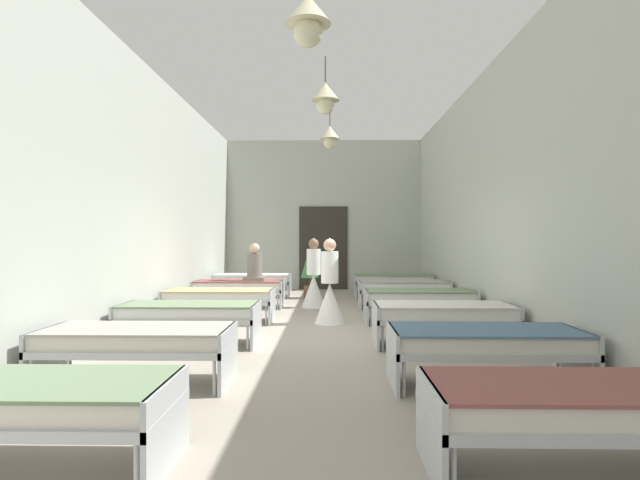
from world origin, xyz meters
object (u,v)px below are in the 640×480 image
object	(u,v)px
bed_right_row_1	(486,342)
nurse_near_aisle	(330,293)
bed_right_row_4	(403,287)
bed_left_row_5	(253,280)
bed_left_row_2	(189,313)
bed_right_row_2	(443,314)
bed_right_row_3	(419,298)
bed_left_row_1	(137,341)
bed_left_row_3	(219,297)
bed_left_row_4	(239,287)
patient_seated_primary	(255,267)
potted_plant	(310,267)
bed_left_row_0	(22,402)
bed_right_row_0	(580,405)
bed_right_row_5	(392,280)
nurse_mid_aisle	(314,283)

from	to	relation	value
bed_right_row_1	nurse_near_aisle	size ratio (longest dim) A/B	1.28
bed_right_row_4	bed_left_row_5	bearing A→B (deg)	151.59
bed_left_row_2	bed_right_row_2	bearing A→B (deg)	0.00
bed_left_row_5	bed_right_row_3	bearing A→B (deg)	-47.26
bed_left_row_1	bed_left_row_3	xyz separation A→B (m)	(0.00, 3.80, 0.00)
bed_left_row_4	patient_seated_primary	world-z (taller)	patient_seated_primary
bed_left_row_3	bed_right_row_4	distance (m)	3.99
bed_right_row_2	potted_plant	distance (m)	5.87
bed_left_row_2	bed_left_row_4	world-z (taller)	same
bed_right_row_2	bed_left_row_0	bearing A→B (deg)	-132.74
bed_left_row_0	bed_right_row_2	distance (m)	5.17
bed_right_row_4	bed_right_row_3	bearing A→B (deg)	-90.00
bed_right_row_0	bed_right_row_5	xyz separation A→B (m)	(0.00, 9.50, 0.00)
bed_left_row_2	bed_left_row_4	bearing A→B (deg)	90.00
bed_right_row_0	nurse_mid_aisle	bearing A→B (deg)	104.09
bed_left_row_2	potted_plant	world-z (taller)	potted_plant
bed_left_row_5	patient_seated_primary	bearing A→B (deg)	-79.90
nurse_near_aisle	patient_seated_primary	world-z (taller)	nurse_near_aisle
bed_left_row_1	bed_right_row_3	xyz separation A→B (m)	(3.51, 3.80, 0.00)
bed_left_row_4	bed_left_row_5	size ratio (longest dim) A/B	1.00
bed_left_row_2	bed_right_row_2	distance (m)	3.51
bed_right_row_5	bed_right_row_1	bearing A→B (deg)	-90.00
bed_left_row_2	bed_right_row_4	world-z (taller)	same
bed_right_row_0	bed_left_row_3	size ratio (longest dim) A/B	1.00
bed_left_row_3	bed_left_row_4	world-z (taller)	same
bed_left_row_5	potted_plant	distance (m)	1.51
bed_left_row_3	nurse_mid_aisle	world-z (taller)	nurse_mid_aisle
bed_right_row_1	bed_left_row_3	world-z (taller)	same
bed_left_row_4	bed_left_row_5	distance (m)	1.90
bed_left_row_1	bed_left_row_2	size ratio (longest dim) A/B	1.00
bed_left_row_3	patient_seated_primary	size ratio (longest dim) A/B	2.37
bed_right_row_5	potted_plant	size ratio (longest dim) A/B	1.50
nurse_mid_aisle	patient_seated_primary	xyz separation A→B (m)	(-1.25, -0.08, 0.34)
bed_left_row_5	nurse_mid_aisle	bearing A→B (deg)	-49.70
bed_left_row_0	bed_left_row_3	size ratio (longest dim) A/B	1.00
bed_left_row_0	bed_right_row_1	world-z (taller)	same
bed_left_row_2	nurse_near_aisle	xyz separation A→B (m)	(1.95, 1.79, 0.09)
bed_right_row_1	bed_right_row_4	world-z (taller)	same
nurse_near_aisle	patient_seated_primary	xyz separation A→B (m)	(-1.60, 1.94, 0.34)
bed_right_row_3	nurse_near_aisle	distance (m)	1.57
patient_seated_primary	bed_left_row_0	bearing A→B (deg)	-92.66
bed_left_row_1	bed_right_row_5	bearing A→B (deg)	65.20
bed_left_row_2	bed_left_row_0	bearing A→B (deg)	-90.00
bed_left_row_2	nurse_near_aisle	distance (m)	2.65
bed_left_row_3	bed_right_row_0	bearing A→B (deg)	-58.36
bed_right_row_4	potted_plant	distance (m)	2.68
bed_right_row_2	nurse_near_aisle	size ratio (longest dim) A/B	1.28
bed_right_row_0	bed_left_row_0	bearing A→B (deg)	180.00
bed_right_row_3	bed_right_row_4	bearing A→B (deg)	90.00
bed_right_row_4	patient_seated_primary	distance (m)	3.19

